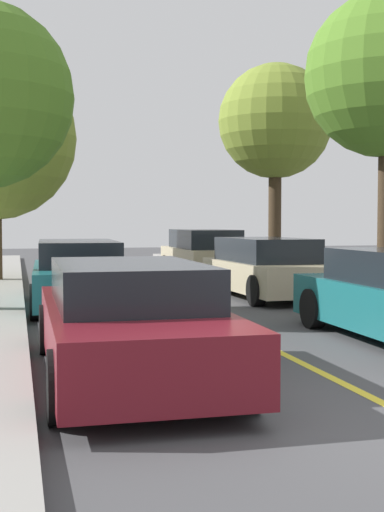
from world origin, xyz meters
The scene contains 6 objects.
center_line centered at (0.00, 4.00, 0.00)m, with size 0.12×39.20×0.01m, color gold.
parked_car_left_nearest centered at (-2.15, 2.25, 0.63)m, with size 1.91×4.61×1.26m.
parked_car_left_near centered at (-2.14, 8.64, 0.67)m, with size 1.97×4.75×1.33m.
parked_car_right_near centered at (2.14, 9.34, 0.67)m, with size 1.98×4.25×1.35m.
parked_car_right_far centered at (2.15, 14.71, 0.73)m, with size 1.91×4.63×1.48m.
street_tree_right_near centered at (3.93, 13.45, 4.58)m, with size 3.29×3.29×6.11m.
Camera 1 is at (-3.33, -5.14, 1.71)m, focal length 47.91 mm.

